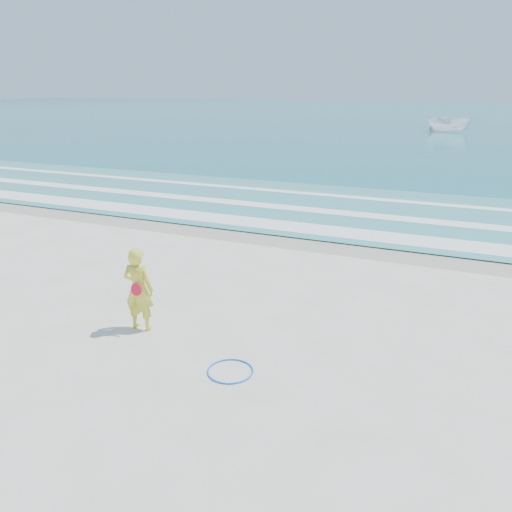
% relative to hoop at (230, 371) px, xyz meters
% --- Properties ---
extents(ground, '(400.00, 400.00, 0.00)m').
position_rel_hoop_xyz_m(ground, '(-1.24, -0.35, -0.02)').
color(ground, silver).
rests_on(ground, ground).
extents(wet_sand, '(400.00, 2.40, 0.00)m').
position_rel_hoop_xyz_m(wet_sand, '(-1.24, 8.65, -0.01)').
color(wet_sand, '#B2A893').
rests_on(wet_sand, ground).
extents(ocean, '(400.00, 190.00, 0.04)m').
position_rel_hoop_xyz_m(ocean, '(-1.24, 104.65, 0.00)').
color(ocean, '#19727F').
rests_on(ocean, ground).
extents(shallow, '(400.00, 10.00, 0.01)m').
position_rel_hoop_xyz_m(shallow, '(-1.24, 13.65, 0.03)').
color(shallow, '#59B7AD').
rests_on(shallow, ocean).
extents(foam_near, '(400.00, 1.40, 0.01)m').
position_rel_hoop_xyz_m(foam_near, '(-1.24, 9.95, 0.04)').
color(foam_near, white).
rests_on(foam_near, shallow).
extents(foam_mid, '(400.00, 0.90, 0.01)m').
position_rel_hoop_xyz_m(foam_mid, '(-1.24, 12.85, 0.04)').
color(foam_mid, white).
rests_on(foam_mid, shallow).
extents(foam_far, '(400.00, 0.60, 0.01)m').
position_rel_hoop_xyz_m(foam_far, '(-1.24, 16.15, 0.04)').
color(foam_far, white).
rests_on(foam_far, shallow).
extents(hoop, '(1.04, 1.04, 0.03)m').
position_rel_hoop_xyz_m(hoop, '(0.00, 0.00, 0.00)').
color(hoop, blue).
rests_on(hoop, ground).
extents(boat, '(5.45, 2.94, 2.00)m').
position_rel_hoop_xyz_m(boat, '(0.35, 57.27, 1.02)').
color(boat, white).
rests_on(boat, ocean).
extents(woman, '(0.71, 0.50, 1.85)m').
position_rel_hoop_xyz_m(woman, '(-2.57, 0.81, 0.91)').
color(woman, yellow).
rests_on(woman, ground).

